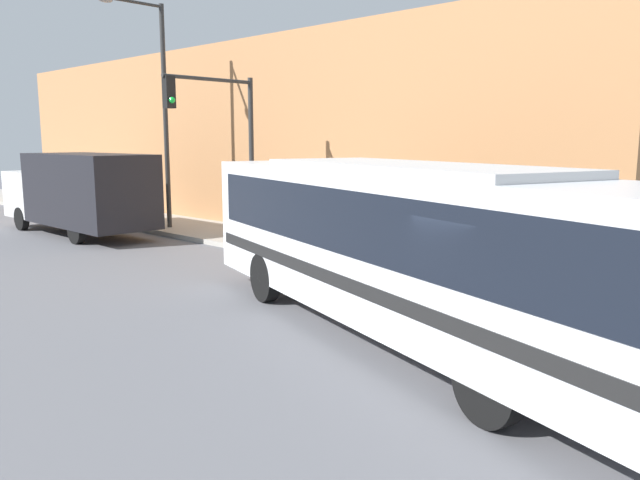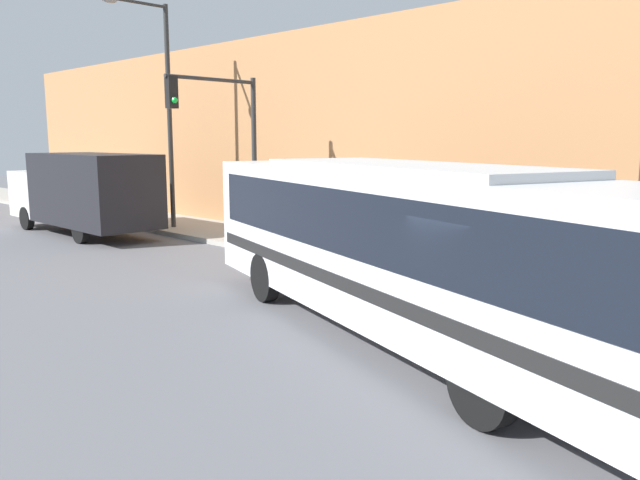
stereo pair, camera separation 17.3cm
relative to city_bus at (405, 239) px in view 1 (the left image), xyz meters
The scene contains 10 objects.
ground_plane 3.27m from the city_bus, 108.53° to the right, with size 120.00×120.00×0.00m, color slate.
sidewalk 18.28m from the city_bus, 73.23° to the left, with size 3.23×70.00×0.17m.
building_facade 17.97m from the city_bus, 56.52° to the left, with size 6.00×32.98×7.28m.
city_bus is the anchor object (origin of this frame).
delivery_truck 16.15m from the city_bus, 83.78° to the left, with size 2.46×8.04×3.01m.
fire_hydrant 4.66m from the city_bus, 19.41° to the left, with size 0.27×0.37×0.84m.
traffic_light_pole 10.04m from the city_bus, 70.64° to the left, with size 3.28×0.35×5.27m.
parking_meter 6.40m from the city_bus, 48.12° to the left, with size 0.14×0.14×1.21m.
street_lamp 15.29m from the city_bus, 73.74° to the left, with size 2.56×0.28×8.23m.
pedestrian_near_corner 11.83m from the city_bus, 65.66° to the left, with size 0.34×0.34×1.59m.
Camera 1 is at (-7.87, -3.72, 3.53)m, focal length 35.00 mm.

